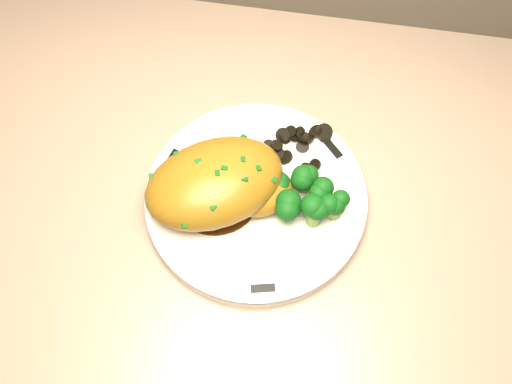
# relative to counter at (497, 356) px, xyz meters

# --- Properties ---
(counter) EXTENTS (1.94, 0.65, 0.96)m
(counter) POSITION_rel_counter_xyz_m (0.00, 0.00, 0.00)
(counter) COLOR brown
(counter) RESTS_ON ground
(plate) EXTENTS (0.32, 0.32, 0.02)m
(plate) POSITION_rel_counter_xyz_m (-0.41, 0.02, 0.42)
(plate) COLOR white
(plate) RESTS_ON counter
(rim_accent_0) EXTENTS (0.02, 0.03, 0.00)m
(rim_accent_0) POSITION_rel_counter_xyz_m (-0.33, 0.09, 0.43)
(rim_accent_0) COLOR black
(rim_accent_0) RESTS_ON plate
(rim_accent_1) EXTENTS (0.02, 0.03, 0.00)m
(rim_accent_1) POSITION_rel_counter_xyz_m (-0.51, 0.05, 0.43)
(rim_accent_1) COLOR black
(rim_accent_1) RESTS_ON plate
(rim_accent_2) EXTENTS (0.03, 0.01, 0.00)m
(rim_accent_2) POSITION_rel_counter_xyz_m (-0.38, -0.09, 0.43)
(rim_accent_2) COLOR black
(rim_accent_2) RESTS_ON plate
(gravy_pool) EXTENTS (0.10, 0.10, 0.00)m
(gravy_pool) POSITION_rel_counter_xyz_m (-0.45, 0.01, 0.43)
(gravy_pool) COLOR #3D1D0B
(gravy_pool) RESTS_ON plate
(chicken_breast) EXTENTS (0.19, 0.17, 0.06)m
(chicken_breast) POSITION_rel_counter_xyz_m (-0.45, 0.01, 0.46)
(chicken_breast) COLOR #946519
(chicken_breast) RESTS_ON plate
(mushroom_pile) EXTENTS (0.08, 0.06, 0.02)m
(mushroom_pile) POSITION_rel_counter_xyz_m (-0.38, 0.08, 0.44)
(mushroom_pile) COLOR black
(mushroom_pile) RESTS_ON plate
(broccoli_florets) EXTENTS (0.08, 0.06, 0.04)m
(broccoli_florets) POSITION_rel_counter_xyz_m (-0.35, 0.02, 0.45)
(broccoli_florets) COLOR olive
(broccoli_florets) RESTS_ON plate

